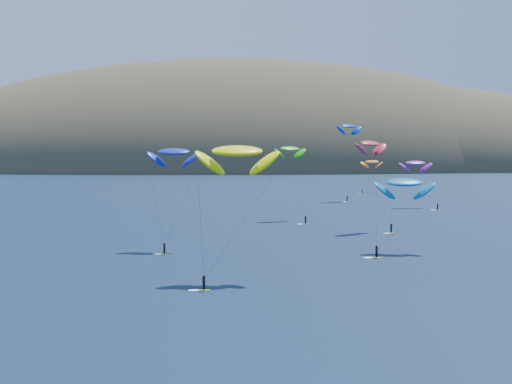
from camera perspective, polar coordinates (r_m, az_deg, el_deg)
The scene contains 9 objects.
island at distance 612.82m, azimuth 0.37°, elevation 0.88°, with size 730.00×300.00×210.00m.
kitesurfer_2 at distance 91.01m, azimuth -1.52°, elevation 3.29°, with size 10.26×10.21×19.28m.
kitesurfer_3 at distance 168.34m, azimuth 2.74°, elevation 3.47°, with size 8.24×13.97×18.93m.
kitesurfer_4 at distance 232.56m, azimuth 7.42°, elevation 5.25°, with size 10.32×9.60×26.79m.
kitesurfer_5 at distance 117.75m, azimuth 11.79°, elevation 0.75°, with size 11.85×9.86×13.84m.
kitesurfer_6 at distance 208.57m, azimuth 12.65°, elevation 2.28°, with size 9.12×12.65×15.25m.
kitesurfer_9 at distance 146.63m, azimuth 9.15°, elevation 3.84°, with size 8.96×8.72×20.16m.
kitesurfer_10 at distance 119.70m, azimuth -6.60°, elevation 3.20°, with size 8.69×9.02×18.60m.
kitesurfer_11 at distance 278.87m, azimuth 9.24°, elevation 2.40°, with size 10.81×12.69×14.17m.
Camera 1 is at (-17.25, -47.23, 16.68)m, focal length 50.00 mm.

